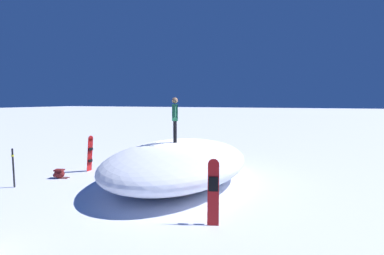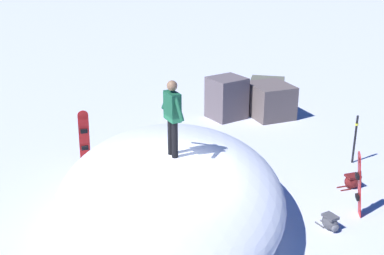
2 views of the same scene
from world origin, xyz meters
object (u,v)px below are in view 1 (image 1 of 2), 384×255
at_px(snowboarder_standing, 175,116).
at_px(trail_marker_pole, 13,167).
at_px(backpack_far, 59,174).
at_px(backpack_near, 113,166).
at_px(snowboard_primary_upright, 90,153).
at_px(snowboard_secondary_upright, 213,191).

height_order(snowboarder_standing, trail_marker_pole, snowboarder_standing).
height_order(snowboarder_standing, backpack_far, snowboarder_standing).
xyz_separation_m(backpack_near, trail_marker_pole, (1.79, 3.46, 0.58)).
xyz_separation_m(snowboard_primary_upright, trail_marker_pole, (1.00, 2.90, -0.07)).
xyz_separation_m(snowboard_primary_upright, snowboard_secondary_upright, (-6.67, 3.28, 0.03)).
bearing_deg(snowboard_secondary_upright, snowboard_primary_upright, -26.22).
height_order(backpack_near, backpack_far, backpack_far).
bearing_deg(snowboard_primary_upright, backpack_far, 72.37).
relative_size(snowboard_primary_upright, backpack_near, 2.65).
height_order(snowboard_primary_upright, backpack_far, snowboard_primary_upright).
bearing_deg(backpack_near, snowboarder_standing, 167.67).
height_order(snowboard_secondary_upright, backpack_far, snowboard_secondary_upright).
bearing_deg(snowboard_secondary_upright, backpack_near, -33.22).
relative_size(snowboarder_standing, backpack_near, 2.81).
relative_size(snowboard_primary_upright, trail_marker_pole, 1.13).
xyz_separation_m(snowboarder_standing, snowboard_primary_upright, (4.24, -0.19, -1.72)).
xyz_separation_m(snowboard_primary_upright, backpack_near, (-0.79, -0.57, -0.65)).
bearing_deg(backpack_near, trail_marker_pole, 62.62).
distance_m(backpack_far, trail_marker_pole, 1.73).
distance_m(snowboard_secondary_upright, backpack_far, 7.38).
distance_m(snowboard_primary_upright, snowboard_secondary_upright, 7.43).
xyz_separation_m(snowboarder_standing, trail_marker_pole, (5.24, 2.71, -1.79)).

